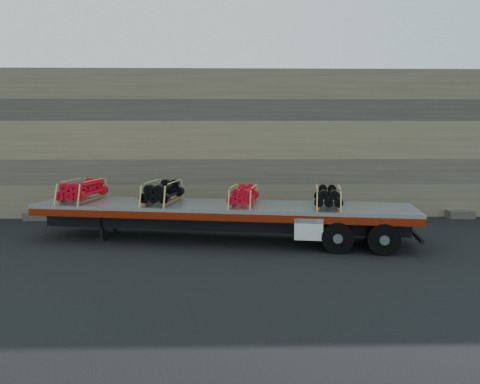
% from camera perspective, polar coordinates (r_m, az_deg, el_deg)
% --- Properties ---
extents(ground, '(120.00, 120.00, 0.00)m').
position_cam_1_polar(ground, '(17.57, -4.50, -6.15)').
color(ground, black).
rests_on(ground, ground).
extents(rock_wall, '(44.00, 3.00, 7.00)m').
position_cam_1_polar(rock_wall, '(23.59, -3.72, 5.90)').
color(rock_wall, '#7A6B54').
rests_on(rock_wall, ground).
extents(trailer, '(14.30, 5.09, 1.40)m').
position_cam_1_polar(trailer, '(17.67, -2.20, -3.73)').
color(trailer, '#B0B3B8').
rests_on(trailer, ground).
extents(bundle_front, '(1.48, 2.37, 0.79)m').
position_cam_1_polar(bundle_front, '(19.31, -18.61, 0.14)').
color(bundle_front, red).
rests_on(bundle_front, trailer).
extents(bundle_midfront, '(1.46, 2.35, 0.78)m').
position_cam_1_polar(bundle_midfront, '(18.06, -9.40, -0.07)').
color(bundle_midfront, black).
rests_on(bundle_midfront, trailer).
extents(bundle_midrear, '(1.25, 2.02, 0.67)m').
position_cam_1_polar(bundle_midrear, '(17.36, 0.44, -0.45)').
color(bundle_midrear, red).
rests_on(bundle_midrear, trailer).
extents(bundle_rear, '(1.29, 2.08, 0.69)m').
position_cam_1_polar(bundle_rear, '(17.20, 10.67, -0.62)').
color(bundle_rear, black).
rests_on(bundle_rear, trailer).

